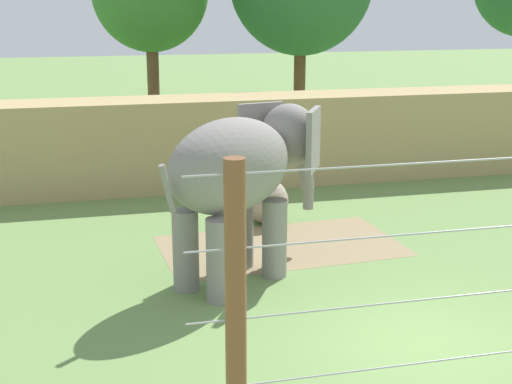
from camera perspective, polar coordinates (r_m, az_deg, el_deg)
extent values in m
plane|color=#6B8E4C|center=(11.78, 13.12, -11.63)|extent=(120.00, 120.00, 0.00)
cube|color=#937F5B|center=(15.71, 1.98, -4.29)|extent=(5.33, 3.23, 0.01)
cube|color=tan|center=(20.84, 0.36, 4.19)|extent=(36.00, 1.80, 2.53)
cylinder|color=gray|center=(14.32, -1.17, -3.00)|extent=(0.48, 0.48, 1.53)
cylinder|color=gray|center=(13.82, 1.48, -3.70)|extent=(0.48, 0.48, 1.53)
cylinder|color=gray|center=(13.24, -5.60, -4.62)|extent=(0.48, 0.48, 1.53)
cylinder|color=gray|center=(12.69, -2.90, -5.45)|extent=(0.48, 0.48, 1.53)
ellipsoid|color=gray|center=(13.08, -2.04, 2.10)|extent=(3.20, 2.93, 1.75)
ellipsoid|color=gray|center=(14.37, 2.68, 4.53)|extent=(1.59, 1.61, 1.26)
cube|color=gray|center=(14.69, 0.36, 4.77)|extent=(0.99, 0.31, 1.20)
cube|color=gray|center=(13.91, 4.57, 4.14)|extent=(0.56, 0.92, 1.20)
cylinder|color=gray|center=(14.83, 3.75, 3.07)|extent=(0.64, 0.60, 0.69)
cylinder|color=gray|center=(15.05, 4.01, 1.35)|extent=(0.48, 0.46, 0.64)
cylinder|color=gray|center=(15.23, 4.17, -0.24)|extent=(0.31, 0.31, 0.60)
cylinder|color=gray|center=(12.00, -7.06, 0.26)|extent=(0.33, 0.29, 0.87)
sphere|color=gray|center=(17.15, 0.78, -0.71)|extent=(1.09, 1.09, 1.09)
cylinder|color=brown|center=(7.31, -1.60, -11.95)|extent=(0.21, 0.21, 3.79)
cylinder|color=brown|center=(27.24, 3.46, 7.98)|extent=(0.44, 0.44, 3.69)
cylinder|color=brown|center=(26.94, -8.12, 7.84)|extent=(0.44, 0.44, 3.74)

